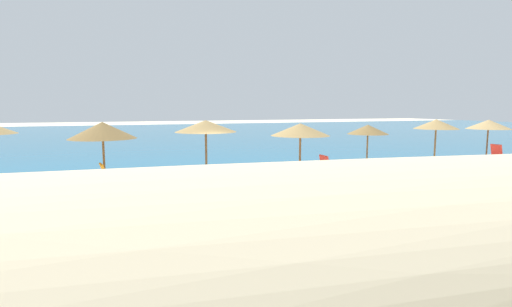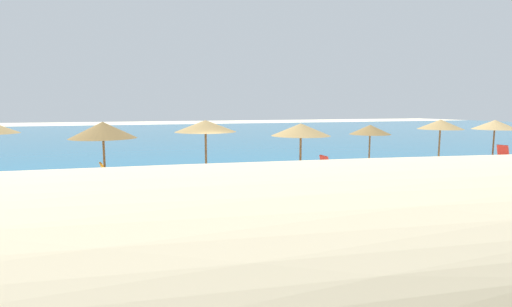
# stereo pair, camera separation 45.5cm
# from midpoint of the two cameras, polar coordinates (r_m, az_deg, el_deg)

# --- Properties ---
(ground_plane) EXTENTS (160.00, 160.00, 0.00)m
(ground_plane) POSITION_cam_midpoint_polar(r_m,az_deg,el_deg) (13.95, -5.33, -6.54)
(ground_plane) COLOR beige
(sea_water) EXTENTS (160.00, 56.63, 0.01)m
(sea_water) POSITION_cam_midpoint_polar(r_m,az_deg,el_deg) (47.34, -15.92, 2.74)
(sea_water) COLOR #1E6B93
(sea_water) RESTS_ON ground_plane
(dune_ridge) EXTENTS (55.35, 9.77, 2.48)m
(dune_ridge) POSITION_cam_midpoint_polar(r_m,az_deg,el_deg) (5.25, -1.55, -15.46)
(dune_ridge) COLOR beige
(dune_ridge) RESTS_ON ground_plane
(beach_umbrella_4) EXTENTS (2.54, 2.54, 2.70)m
(beach_umbrella_4) POSITION_cam_midpoint_polar(r_m,az_deg,el_deg) (15.76, -22.87, 3.22)
(beach_umbrella_4) COLOR brown
(beach_umbrella_4) RESTS_ON ground_plane
(beach_umbrella_5) EXTENTS (2.58, 2.58, 2.72)m
(beach_umbrella_5) POSITION_cam_midpoint_polar(r_m,az_deg,el_deg) (15.97, -8.39, 4.08)
(beach_umbrella_5) COLOR brown
(beach_umbrella_5) RESTS_ON ground_plane
(beach_umbrella_6) EXTENTS (2.67, 2.67, 2.54)m
(beach_umbrella_6) POSITION_cam_midpoint_polar(r_m,az_deg,el_deg) (17.14, 5.93, 3.59)
(beach_umbrella_6) COLOR brown
(beach_umbrella_6) RESTS_ON ground_plane
(beach_umbrella_7) EXTENTS (2.03, 2.03, 2.40)m
(beach_umbrella_7) POSITION_cam_midpoint_polar(r_m,az_deg,el_deg) (19.69, 15.85, 3.49)
(beach_umbrella_7) COLOR brown
(beach_umbrella_7) RESTS_ON ground_plane
(beach_umbrella_8) EXTENTS (2.28, 2.28, 2.63)m
(beach_umbrella_8) POSITION_cam_midpoint_polar(r_m,az_deg,el_deg) (22.13, 24.96, 4.01)
(beach_umbrella_8) COLOR brown
(beach_umbrella_8) RESTS_ON ground_plane
(beach_umbrella_9) EXTENTS (2.32, 2.32, 2.57)m
(beach_umbrella_9) POSITION_cam_midpoint_polar(r_m,az_deg,el_deg) (24.88, 31.15, 3.76)
(beach_umbrella_9) COLOR brown
(beach_umbrella_9) RESTS_ON ground_plane
(lounge_chair_0) EXTENTS (1.35, 0.69, 1.21)m
(lounge_chair_0) POSITION_cam_midpoint_polar(r_m,az_deg,el_deg) (16.40, 8.40, -2.82)
(lounge_chair_0) COLOR red
(lounge_chair_0) RESTS_ON ground_plane
(lounge_chair_1) EXTENTS (1.56, 0.79, 1.23)m
(lounge_chair_1) POSITION_cam_midpoint_polar(r_m,az_deg,el_deg) (24.36, 31.50, -0.54)
(lounge_chair_1) COLOR red
(lounge_chair_1) RESTS_ON ground_plane
(lounge_chair_2) EXTENTS (1.78, 0.93, 1.19)m
(lounge_chair_2) POSITION_cam_midpoint_polar(r_m,az_deg,el_deg) (15.30, -24.34, -4.14)
(lounge_chair_2) COLOR orange
(lounge_chair_2) RESTS_ON ground_plane
(beach_ball) EXTENTS (0.33, 0.33, 0.33)m
(beach_ball) POSITION_cam_midpoint_polar(r_m,az_deg,el_deg) (11.69, -30.21, -9.29)
(beach_ball) COLOR yellow
(beach_ball) RESTS_ON ground_plane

